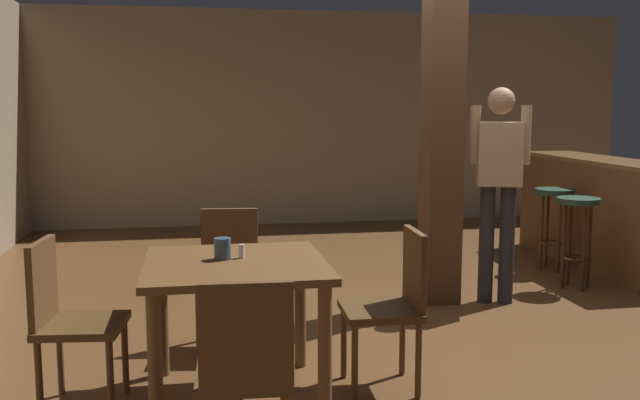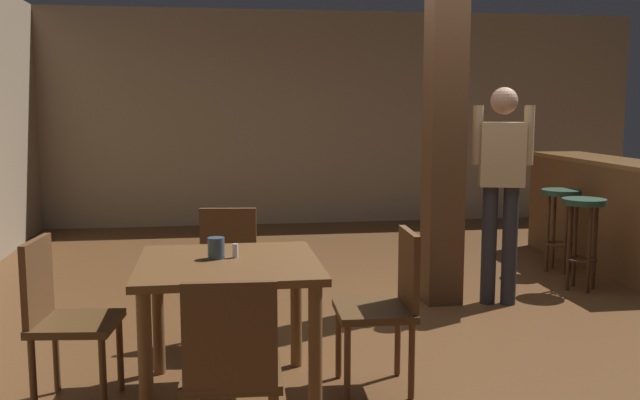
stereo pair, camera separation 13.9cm
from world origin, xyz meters
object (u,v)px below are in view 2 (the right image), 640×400
at_px(dining_table, 229,284).
at_px(bar_stool_near, 583,221).
at_px(bar_counter, 598,212).
at_px(chair_north, 227,270).
at_px(chair_south, 231,367).
at_px(napkin_cup, 216,248).
at_px(chair_east, 388,301).
at_px(chair_west, 61,313).
at_px(salt_shaker, 235,251).
at_px(standing_person, 502,180).
at_px(bar_stool_mid, 560,210).

bearing_deg(dining_table, bar_stool_near, 31.08).
xyz_separation_m(dining_table, bar_counter, (3.63, 2.63, -0.09)).
relative_size(chair_north, chair_south, 1.00).
bearing_deg(napkin_cup, chair_east, -4.52).
bearing_deg(chair_west, chair_east, -0.74).
relative_size(napkin_cup, bar_counter, 0.05).
height_order(chair_east, salt_shaker, chair_east).
relative_size(dining_table, chair_west, 1.08).
height_order(napkin_cup, standing_person, standing_person).
height_order(dining_table, standing_person, standing_person).
bearing_deg(chair_north, dining_table, -90.32).
bearing_deg(chair_east, bar_stool_mid, 47.46).
xyz_separation_m(chair_north, napkin_cup, (-0.07, -0.81, 0.31)).
xyz_separation_m(chair_west, bar_stool_near, (3.91, 1.82, 0.09)).
xyz_separation_m(napkin_cup, bar_stool_mid, (3.24, 2.43, -0.22)).
height_order(chair_west, chair_east, same).
xyz_separation_m(chair_west, bar_counter, (4.51, 2.62, 0.04)).
distance_m(chair_west, bar_stool_mid, 4.75).
bearing_deg(chair_west, bar_stool_mid, 31.55).
bearing_deg(bar_counter, napkin_cup, -145.23).
bearing_deg(chair_south, bar_stool_mid, 46.80).
bearing_deg(bar_stool_mid, bar_counter, 16.26).
distance_m(chair_north, standing_person, 2.31).
xyz_separation_m(bar_counter, bar_stool_mid, (-0.46, -0.13, 0.05)).
xyz_separation_m(chair_north, bar_counter, (3.63, 1.75, 0.04)).
relative_size(salt_shaker, standing_person, 0.04).
xyz_separation_m(napkin_cup, bar_stool_near, (3.10, 1.77, -0.22)).
bearing_deg(bar_counter, bar_stool_near, -126.52).
xyz_separation_m(chair_east, salt_shaker, (-0.84, 0.08, 0.29)).
relative_size(chair_north, chair_west, 1.00).
distance_m(salt_shaker, bar_stool_mid, 3.97).
xyz_separation_m(chair_east, bar_counter, (2.76, 2.64, 0.04)).
xyz_separation_m(napkin_cup, bar_counter, (3.70, 2.57, -0.28)).
bearing_deg(chair_west, bar_counter, 30.17).
bearing_deg(chair_east, napkin_cup, 175.48).
height_order(chair_south, salt_shaker, chair_south).
bearing_deg(napkin_cup, standing_person, 33.28).
relative_size(chair_west, bar_stool_mid, 1.13).
relative_size(chair_west, salt_shaker, 11.65).
xyz_separation_m(napkin_cup, salt_shaker, (0.10, 0.01, -0.02)).
xyz_separation_m(chair_south, bar_counter, (3.65, 3.53, 0.04)).
bearing_deg(bar_counter, chair_north, -154.20).
relative_size(bar_stool_near, bar_stool_mid, 1.00).
xyz_separation_m(chair_east, bar_stool_mid, (2.30, 2.51, 0.09)).
relative_size(chair_west, bar_counter, 0.40).
xyz_separation_m(napkin_cup, standing_person, (2.23, 1.46, 0.18)).
bearing_deg(chair_south, bar_stool_near, 41.78).
height_order(chair_north, bar_stool_mid, chair_north).
xyz_separation_m(bar_counter, bar_stool_near, (-0.59, -0.80, 0.06)).
distance_m(dining_table, salt_shaker, 0.18).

